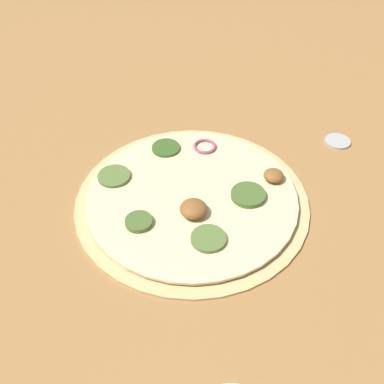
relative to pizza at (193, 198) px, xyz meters
The scene contains 3 objects.
ground_plane 0.01m from the pizza, 112.71° to the left, with size 3.00×3.00×0.00m, color #9E703F.
pizza is the anchor object (origin of this frame).
loose_cap 0.27m from the pizza, 38.43° to the right, with size 0.04×0.04×0.01m.
Camera 1 is at (-0.41, -0.16, 0.44)m, focal length 42.00 mm.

